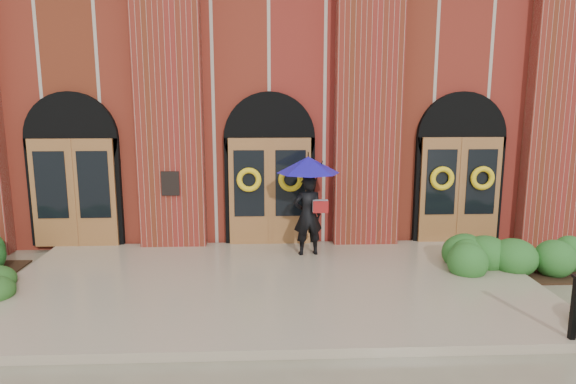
{
  "coord_description": "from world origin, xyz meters",
  "views": [
    {
      "loc": [
        -0.09,
        -9.04,
        3.61
      ],
      "look_at": [
        0.35,
        1.0,
        1.71
      ],
      "focal_mm": 32.0,
      "sensor_mm": 36.0,
      "label": 1
    }
  ],
  "objects": [
    {
      "name": "landing",
      "position": [
        0.0,
        0.15,
        0.07
      ],
      "size": [
        10.0,
        5.3,
        0.15
      ],
      "primitive_type": "cube",
      "color": "gray",
      "rests_on": "ground"
    },
    {
      "name": "ground",
      "position": [
        0.0,
        0.0,
        0.0
      ],
      "size": [
        90.0,
        90.0,
        0.0
      ],
      "primitive_type": "plane",
      "color": "gray",
      "rests_on": "ground"
    },
    {
      "name": "church_building",
      "position": [
        0.0,
        8.78,
        3.5
      ],
      "size": [
        16.2,
        12.53,
        7.0
      ],
      "color": "maroon",
      "rests_on": "ground"
    },
    {
      "name": "hedge_wall_right",
      "position": [
        5.2,
        0.76,
        0.36
      ],
      "size": [
        2.78,
        1.11,
        0.71
      ],
      "primitive_type": "ellipsoid",
      "color": "#24571E",
      "rests_on": "ground"
    },
    {
      "name": "metal_post",
      "position": [
        4.3,
        -2.35,
        0.65
      ],
      "size": [
        0.13,
        0.13,
        0.96
      ],
      "rotation": [
        0.0,
        0.0,
        0.01
      ],
      "color": "black",
      "rests_on": "landing"
    },
    {
      "name": "man_with_umbrella",
      "position": [
        0.82,
        1.82,
        1.67
      ],
      "size": [
        1.56,
        1.56,
        2.17
      ],
      "rotation": [
        0.0,
        0.0,
        3.31
      ],
      "color": "black",
      "rests_on": "landing"
    }
  ]
}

